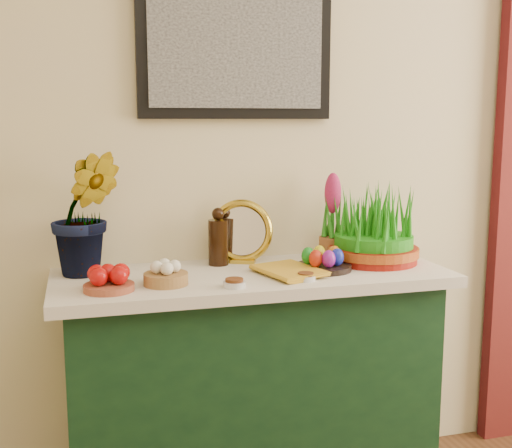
{
  "coord_description": "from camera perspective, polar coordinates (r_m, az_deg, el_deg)",
  "views": [
    {
      "loc": [
        -0.92,
        -0.15,
        1.42
      ],
      "look_at": [
        -0.33,
        1.95,
        1.07
      ],
      "focal_mm": 45.0,
      "sensor_mm": 36.0,
      "label": 1
    }
  ],
  "objects": [
    {
      "name": "tablecloth",
      "position": [
        2.31,
        -0.34,
        -4.72
      ],
      "size": [
        1.4,
        0.55,
        0.04
      ],
      "primitive_type": "cube",
      "color": "silver",
      "rests_on": "sideboard"
    },
    {
      "name": "apple_bowl",
      "position": [
        2.09,
        -12.96,
        -4.91
      ],
      "size": [
        0.17,
        0.17,
        0.08
      ],
      "color": "brown",
      "rests_on": "tablecloth"
    },
    {
      "name": "garlic_basket",
      "position": [
        2.13,
        -8.03,
        -4.47
      ],
      "size": [
        0.18,
        0.18,
        0.08
      ],
      "color": "#A97144",
      "rests_on": "tablecloth"
    },
    {
      "name": "hyacinth_green",
      "position": [
        2.28,
        -14.95,
        2.67
      ],
      "size": [
        0.29,
        0.25,
        0.58
      ],
      "primitive_type": "imported",
      "rotation": [
        0.0,
        0.0,
        0.01
      ],
      "color": "#277F1A",
      "rests_on": "tablecloth"
    },
    {
      "name": "wheatgrass_sabzeh",
      "position": [
        2.47,
        10.44,
        -0.54
      ],
      "size": [
        0.34,
        0.34,
        0.28
      ],
      "color": "maroon",
      "rests_on": "tablecloth"
    },
    {
      "name": "hyacinth_pink",
      "position": [
        2.52,
        6.8,
        0.35
      ],
      "size": [
        0.1,
        0.1,
        0.34
      ],
      "color": "brown",
      "rests_on": "tablecloth"
    },
    {
      "name": "book",
      "position": [
        2.2,
        0.99,
        -4.4
      ],
      "size": [
        0.23,
        0.28,
        0.03
      ],
      "primitive_type": "imported",
      "rotation": [
        0.0,
        0.0,
        0.27
      ],
      "color": "gold",
      "rests_on": "tablecloth"
    },
    {
      "name": "egg_plate",
      "position": [
        2.32,
        6.02,
        -3.35
      ],
      "size": [
        0.25,
        0.25,
        0.08
      ],
      "color": "black",
      "rests_on": "tablecloth"
    },
    {
      "name": "vinegar_cruet",
      "position": [
        2.39,
        -3.38,
        -1.4
      ],
      "size": [
        0.07,
        0.07,
        0.22
      ],
      "color": "black",
      "rests_on": "tablecloth"
    },
    {
      "name": "spice_dish_left",
      "position": [
        2.09,
        -1.94,
        -5.29
      ],
      "size": [
        0.07,
        0.07,
        0.03
      ],
      "color": "silver",
      "rests_on": "tablecloth"
    },
    {
      "name": "sideboard",
      "position": [
        2.45,
        -0.33,
        -14.87
      ],
      "size": [
        1.3,
        0.45,
        0.85
      ],
      "primitive_type": "cube",
      "color": "#14381A",
      "rests_on": "ground"
    },
    {
      "name": "mirror",
      "position": [
        2.43,
        -1.31,
        -0.72
      ],
      "size": [
        0.24,
        0.15,
        0.24
      ],
      "color": "gold",
      "rests_on": "tablecloth"
    },
    {
      "name": "spice_dish_right",
      "position": [
        2.18,
        4.44,
        -4.71
      ],
      "size": [
        0.07,
        0.07,
        0.03
      ],
      "color": "silver",
      "rests_on": "tablecloth"
    }
  ]
}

